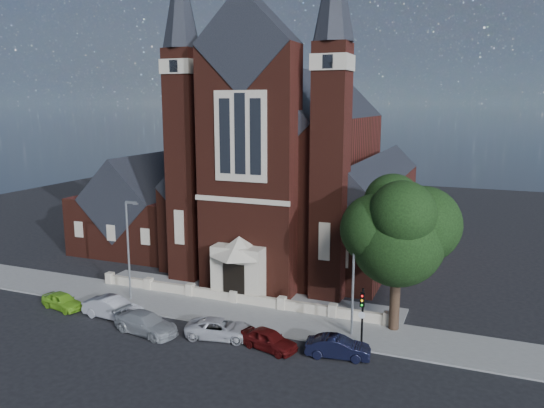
{
  "coord_description": "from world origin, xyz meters",
  "views": [
    {
      "loc": [
        17.44,
        -29.23,
        15.49
      ],
      "look_at": [
        1.0,
        12.0,
        7.07
      ],
      "focal_mm": 35.0,
      "sensor_mm": 36.0,
      "label": 1
    }
  ],
  "objects_px": {
    "street_lamp_right": "(355,271)",
    "car_white_suv": "(221,329)",
    "car_dark_red": "(269,339)",
    "car_navy": "(338,347)",
    "car_silver_a": "(113,308)",
    "street_lamp_left": "(129,245)",
    "car_lime_van": "(62,301)",
    "street_tree": "(399,234)",
    "traffic_signal": "(362,310)",
    "parish_hall": "(147,211)",
    "church": "(302,175)",
    "car_silver_b": "(146,323)"
  },
  "relations": [
    {
      "from": "street_lamp_left",
      "to": "car_dark_red",
      "type": "distance_m",
      "value": 14.54
    },
    {
      "from": "church",
      "to": "car_navy",
      "type": "xyz_separation_m",
      "value": [
        9.92,
        -22.27,
        -7.53
      ]
    },
    {
      "from": "street_lamp_right",
      "to": "street_tree",
      "type": "bearing_deg",
      "value": 34.26
    },
    {
      "from": "car_lime_van",
      "to": "car_navy",
      "type": "distance_m",
      "value": 21.64
    },
    {
      "from": "street_lamp_right",
      "to": "street_lamp_left",
      "type": "bearing_deg",
      "value": 180.0
    },
    {
      "from": "car_silver_b",
      "to": "car_dark_red",
      "type": "xyz_separation_m",
      "value": [
        8.72,
        0.86,
        -0.04
      ]
    },
    {
      "from": "car_silver_b",
      "to": "street_tree",
      "type": "bearing_deg",
      "value": -57.27
    },
    {
      "from": "church",
      "to": "car_silver_a",
      "type": "height_order",
      "value": "church"
    },
    {
      "from": "car_silver_a",
      "to": "car_white_suv",
      "type": "xyz_separation_m",
      "value": [
        8.87,
        -0.09,
        -0.12
      ]
    },
    {
      "from": "street_lamp_right",
      "to": "car_navy",
      "type": "relative_size",
      "value": 2.02
    },
    {
      "from": "street_tree",
      "to": "car_dark_red",
      "type": "xyz_separation_m",
      "value": [
        -7.07,
        -5.62,
        -6.29
      ]
    },
    {
      "from": "car_lime_van",
      "to": "car_white_suv",
      "type": "bearing_deg",
      "value": -78.45
    },
    {
      "from": "parish_hall",
      "to": "car_navy",
      "type": "height_order",
      "value": "parish_hall"
    },
    {
      "from": "car_silver_a",
      "to": "car_silver_b",
      "type": "height_order",
      "value": "car_silver_a"
    },
    {
      "from": "street_lamp_right",
      "to": "car_dark_red",
      "type": "distance_m",
      "value": 7.18
    },
    {
      "from": "parish_hall",
      "to": "car_navy",
      "type": "distance_m",
      "value": 31.36
    },
    {
      "from": "church",
      "to": "car_lime_van",
      "type": "height_order",
      "value": "church"
    },
    {
      "from": "car_white_suv",
      "to": "car_navy",
      "type": "xyz_separation_m",
      "value": [
        8.04,
        0.21,
        0.01
      ]
    },
    {
      "from": "car_silver_b",
      "to": "car_navy",
      "type": "xyz_separation_m",
      "value": [
        13.11,
        1.44,
        -0.05
      ]
    },
    {
      "from": "street_lamp_right",
      "to": "car_white_suv",
      "type": "bearing_deg",
      "value": -156.63
    },
    {
      "from": "street_tree",
      "to": "car_silver_b",
      "type": "bearing_deg",
      "value": -157.68
    },
    {
      "from": "street_lamp_left",
      "to": "car_white_suv",
      "type": "xyz_separation_m",
      "value": [
        9.79,
        -3.55,
        -3.95
      ]
    },
    {
      "from": "street_tree",
      "to": "car_dark_red",
      "type": "distance_m",
      "value": 11.01
    },
    {
      "from": "street_tree",
      "to": "car_silver_b",
      "type": "height_order",
      "value": "street_tree"
    },
    {
      "from": "car_navy",
      "to": "car_silver_a",
      "type": "bearing_deg",
      "value": 81.68
    },
    {
      "from": "parish_hall",
      "to": "car_dark_red",
      "type": "xyz_separation_m",
      "value": [
        21.53,
        -17.91,
        -3.34
      ]
    },
    {
      "from": "parish_hall",
      "to": "car_silver_a",
      "type": "relative_size",
      "value": 2.63
    },
    {
      "from": "car_silver_a",
      "to": "traffic_signal",
      "type": "bearing_deg",
      "value": -80.61
    },
    {
      "from": "church",
      "to": "street_lamp_right",
      "type": "relative_size",
      "value": 4.31
    },
    {
      "from": "car_silver_a",
      "to": "street_lamp_left",
      "type": "bearing_deg",
      "value": 18.36
    },
    {
      "from": "church",
      "to": "car_silver_a",
      "type": "bearing_deg",
      "value": -107.33
    },
    {
      "from": "street_tree",
      "to": "car_silver_a",
      "type": "relative_size",
      "value": 2.3
    },
    {
      "from": "street_tree",
      "to": "car_silver_a",
      "type": "distance_m",
      "value": 21.18
    },
    {
      "from": "car_dark_red",
      "to": "car_navy",
      "type": "relative_size",
      "value": 0.98
    },
    {
      "from": "church",
      "to": "car_lime_van",
      "type": "xyz_separation_m",
      "value": [
        -11.72,
        -22.41,
        -7.55
      ]
    },
    {
      "from": "street_lamp_left",
      "to": "car_navy",
      "type": "distance_m",
      "value": 18.56
    },
    {
      "from": "car_white_suv",
      "to": "traffic_signal",
      "type": "bearing_deg",
      "value": -88.66
    },
    {
      "from": "street_lamp_right",
      "to": "car_navy",
      "type": "distance_m",
      "value": 5.16
    },
    {
      "from": "parish_hall",
      "to": "street_tree",
      "type": "relative_size",
      "value": 1.14
    },
    {
      "from": "traffic_signal",
      "to": "street_tree",
      "type": "bearing_deg",
      "value": 64.05
    },
    {
      "from": "street_tree",
      "to": "street_lamp_right",
      "type": "height_order",
      "value": "street_tree"
    },
    {
      "from": "street_lamp_left",
      "to": "street_tree",
      "type": "bearing_deg",
      "value": 4.76
    },
    {
      "from": "parish_hall",
      "to": "car_dark_red",
      "type": "relative_size",
      "value": 3.12
    },
    {
      "from": "car_silver_b",
      "to": "car_white_suv",
      "type": "relative_size",
      "value": 1.05
    },
    {
      "from": "car_lime_van",
      "to": "car_dark_red",
      "type": "distance_m",
      "value": 17.25
    },
    {
      "from": "church",
      "to": "car_lime_van",
      "type": "relative_size",
      "value": 9.36
    },
    {
      "from": "car_white_suv",
      "to": "car_dark_red",
      "type": "distance_m",
      "value": 3.66
    },
    {
      "from": "street_lamp_left",
      "to": "traffic_signal",
      "type": "xyz_separation_m",
      "value": [
        18.91,
        -1.57,
        -2.02
      ]
    },
    {
      "from": "street_lamp_right",
      "to": "car_silver_a",
      "type": "bearing_deg",
      "value": -168.57
    },
    {
      "from": "traffic_signal",
      "to": "car_lime_van",
      "type": "distance_m",
      "value": 22.88
    }
  ]
}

